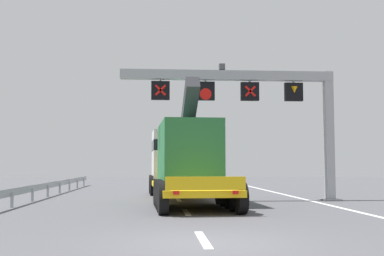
% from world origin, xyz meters
% --- Properties ---
extents(ground, '(112.00, 112.00, 0.00)m').
position_xyz_m(ground, '(0.00, 0.00, 0.00)').
color(ground, '#4C4C51').
extents(lane_markings, '(0.20, 73.57, 0.01)m').
position_xyz_m(lane_markings, '(-0.00, 29.48, 0.01)').
color(lane_markings, silver).
rests_on(lane_markings, ground).
extents(edge_line_right, '(0.20, 63.00, 0.01)m').
position_xyz_m(edge_line_right, '(6.20, 12.00, 0.01)').
color(edge_line_right, silver).
rests_on(edge_line_right, ground).
extents(overhead_lane_gantry, '(10.46, 0.90, 6.50)m').
position_xyz_m(overhead_lane_gantry, '(3.66, 12.12, 4.97)').
color(overhead_lane_gantry, '#9EA0A5').
rests_on(overhead_lane_gantry, ground).
extents(heavy_haul_truck_yellow, '(3.58, 14.15, 5.30)m').
position_xyz_m(heavy_haul_truck_yellow, '(0.17, 13.39, 1.99)').
color(heavy_haul_truck_yellow, yellow).
rests_on(heavy_haul_truck_yellow, ground).
extents(guardrail_left, '(0.13, 32.27, 0.76)m').
position_xyz_m(guardrail_left, '(-6.87, 14.14, 0.56)').
color(guardrail_left, '#999EA3').
rests_on(guardrail_left, ground).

